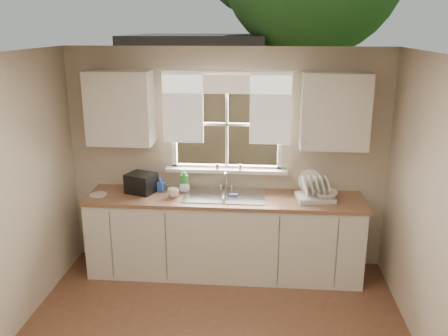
# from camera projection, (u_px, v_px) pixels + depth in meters

# --- Properties ---
(room_walls) EXTENTS (3.62, 4.02, 2.50)m
(room_walls) POSITION_uv_depth(u_px,v_px,m) (204.00, 238.00, 3.42)
(room_walls) COLOR beige
(room_walls) RESTS_ON ground
(ceiling) EXTENTS (3.60, 4.00, 0.02)m
(ceiling) POSITION_uv_depth(u_px,v_px,m) (203.00, 58.00, 3.12)
(ceiling) COLOR silver
(ceiling) RESTS_ON room_walls
(window) EXTENTS (1.38, 0.16, 1.06)m
(window) POSITION_uv_depth(u_px,v_px,m) (227.00, 139.00, 5.32)
(window) COLOR white
(window) RESTS_ON room_walls
(curtains) EXTENTS (1.50, 0.03, 0.81)m
(curtains) POSITION_uv_depth(u_px,v_px,m) (226.00, 100.00, 5.14)
(curtains) COLOR white
(curtains) RESTS_ON room_walls
(base_cabinets) EXTENTS (3.00, 0.62, 0.87)m
(base_cabinets) POSITION_uv_depth(u_px,v_px,m) (224.00, 237.00, 5.32)
(base_cabinets) COLOR silver
(base_cabinets) RESTS_ON ground
(countertop) EXTENTS (3.04, 0.65, 0.04)m
(countertop) POSITION_uv_depth(u_px,v_px,m) (224.00, 199.00, 5.19)
(countertop) COLOR #8A6045
(countertop) RESTS_ON base_cabinets
(upper_cabinet_left) EXTENTS (0.70, 0.33, 0.80)m
(upper_cabinet_left) POSITION_uv_depth(u_px,v_px,m) (120.00, 108.00, 5.14)
(upper_cabinet_left) COLOR silver
(upper_cabinet_left) RESTS_ON room_walls
(upper_cabinet_right) EXTENTS (0.70, 0.33, 0.80)m
(upper_cabinet_right) POSITION_uv_depth(u_px,v_px,m) (335.00, 111.00, 4.95)
(upper_cabinet_right) COLOR silver
(upper_cabinet_right) RESTS_ON room_walls
(wall_outlet) EXTENTS (0.08, 0.01, 0.12)m
(wall_outlet) POSITION_uv_depth(u_px,v_px,m) (304.00, 176.00, 5.35)
(wall_outlet) COLOR beige
(wall_outlet) RESTS_ON room_walls
(sill_jars) EXTENTS (0.30, 0.04, 0.06)m
(sill_jars) POSITION_uv_depth(u_px,v_px,m) (229.00, 167.00, 5.35)
(sill_jars) COLOR brown
(sill_jars) RESTS_ON window
(sink) EXTENTS (0.88, 0.52, 0.40)m
(sink) POSITION_uv_depth(u_px,v_px,m) (224.00, 202.00, 5.23)
(sink) COLOR #B7B7BC
(sink) RESTS_ON countertop
(dish_rack) EXTENTS (0.43, 0.35, 0.30)m
(dish_rack) POSITION_uv_depth(u_px,v_px,m) (315.00, 192.00, 5.08)
(dish_rack) COLOR silver
(dish_rack) RESTS_ON countertop
(bowl) EXTENTS (0.26, 0.26, 0.06)m
(bowl) POSITION_uv_depth(u_px,v_px,m) (326.00, 194.00, 5.03)
(bowl) COLOR white
(bowl) RESTS_ON dish_rack
(soap_bottle_a) EXTENTS (0.13, 0.13, 0.27)m
(soap_bottle_a) POSITION_uv_depth(u_px,v_px,m) (184.00, 180.00, 5.31)
(soap_bottle_a) COLOR green
(soap_bottle_a) RESTS_ON countertop
(soap_bottle_b) EXTENTS (0.10, 0.10, 0.17)m
(soap_bottle_b) POSITION_uv_depth(u_px,v_px,m) (161.00, 184.00, 5.34)
(soap_bottle_b) COLOR blue
(soap_bottle_b) RESTS_ON countertop
(soap_bottle_c) EXTENTS (0.16, 0.16, 0.16)m
(soap_bottle_c) POSITION_uv_depth(u_px,v_px,m) (184.00, 185.00, 5.31)
(soap_bottle_c) COLOR beige
(soap_bottle_c) RESTS_ON countertop
(saucer) EXTENTS (0.19, 0.19, 0.01)m
(saucer) POSITION_uv_depth(u_px,v_px,m) (98.00, 195.00, 5.23)
(saucer) COLOR silver
(saucer) RESTS_ON countertop
(cup) EXTENTS (0.14, 0.14, 0.10)m
(cup) POSITION_uv_depth(u_px,v_px,m) (173.00, 193.00, 5.16)
(cup) COLOR beige
(cup) RESTS_ON countertop
(black_appliance) EXTENTS (0.37, 0.35, 0.22)m
(black_appliance) POSITION_uv_depth(u_px,v_px,m) (141.00, 183.00, 5.30)
(black_appliance) COLOR black
(black_appliance) RESTS_ON countertop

